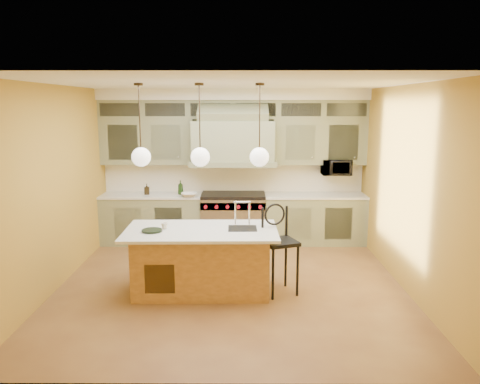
{
  "coord_description": "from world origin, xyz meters",
  "views": [
    {
      "loc": [
        0.17,
        -6.54,
        2.62
      ],
      "look_at": [
        0.13,
        0.7,
        1.26
      ],
      "focal_mm": 35.0,
      "sensor_mm": 36.0,
      "label": 1
    }
  ],
  "objects_px": {
    "counter_stool": "(279,243)",
    "microwave": "(336,167)",
    "range": "(233,218)",
    "kitchen_island": "(202,259)"
  },
  "relations": [
    {
      "from": "counter_stool",
      "to": "microwave",
      "type": "distance_m",
      "value": 2.91
    },
    {
      "from": "range",
      "to": "microwave",
      "type": "distance_m",
      "value": 2.18
    },
    {
      "from": "microwave",
      "to": "kitchen_island",
      "type": "bearing_deg",
      "value": -133.14
    },
    {
      "from": "microwave",
      "to": "counter_stool",
      "type": "bearing_deg",
      "value": -116.73
    },
    {
      "from": "range",
      "to": "microwave",
      "type": "height_order",
      "value": "microwave"
    },
    {
      "from": "kitchen_island",
      "to": "range",
      "type": "bearing_deg",
      "value": 79.79
    },
    {
      "from": "range",
      "to": "kitchen_island",
      "type": "xyz_separation_m",
      "value": [
        -0.39,
        -2.4,
        -0.01
      ]
    },
    {
      "from": "range",
      "to": "counter_stool",
      "type": "distance_m",
      "value": 2.52
    },
    {
      "from": "kitchen_island",
      "to": "counter_stool",
      "type": "distance_m",
      "value": 1.1
    },
    {
      "from": "range",
      "to": "microwave",
      "type": "bearing_deg",
      "value": 3.12
    }
  ]
}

